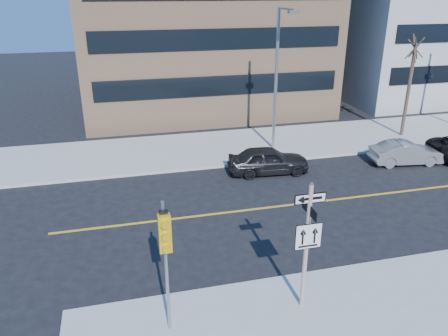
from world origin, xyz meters
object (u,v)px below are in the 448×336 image
object	(u,v)px
parked_car_b	(406,153)
streetlight_a	(278,71)
parked_car_a	(268,160)
traffic_signal	(165,244)
sign_pole	(307,240)
street_tree_west	(415,50)

from	to	relation	value
parked_car_b	streetlight_a	bearing A→B (deg)	67.74
parked_car_a	streetlight_a	distance (m)	5.25
traffic_signal	parked_car_a	bearing A→B (deg)	57.89
sign_pole	traffic_signal	distance (m)	4.05
traffic_signal	parked_car_a	distance (m)	12.51
sign_pole	traffic_signal	world-z (taller)	sign_pole
sign_pole	street_tree_west	world-z (taller)	street_tree_west
streetlight_a	traffic_signal	bearing A→B (deg)	-120.80
traffic_signal	street_tree_west	bearing A→B (deg)	39.39
parked_car_b	sign_pole	bearing A→B (deg)	140.65
streetlight_a	street_tree_west	size ratio (longest dim) A/B	1.26
parked_car_a	street_tree_west	xyz separation A→B (m)	(10.47, 3.55, 4.81)
streetlight_a	parked_car_a	bearing A→B (deg)	-116.02
parked_car_b	street_tree_west	size ratio (longest dim) A/B	0.61
streetlight_a	street_tree_west	bearing A→B (deg)	3.45
parked_car_b	streetlight_a	distance (m)	8.38
sign_pole	parked_car_a	xyz separation A→B (m)	(2.53, 10.26, -1.72)
parked_car_a	parked_car_b	xyz separation A→B (m)	(7.79, -0.63, -0.08)
sign_pole	street_tree_west	bearing A→B (deg)	46.74
sign_pole	parked_car_b	xyz separation A→B (m)	(10.33, 9.63, -1.80)
parked_car_a	streetlight_a	size ratio (longest dim) A/B	0.52
traffic_signal	street_tree_west	size ratio (longest dim) A/B	0.63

